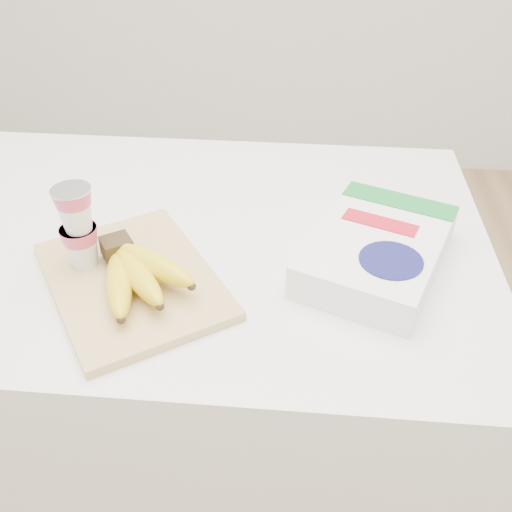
# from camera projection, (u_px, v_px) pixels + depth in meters

# --- Properties ---
(table) EXTENTS (1.18, 0.79, 0.89)m
(table) POSITION_uv_depth(u_px,v_px,m) (189.00, 386.00, 1.34)
(table) COLOR white
(table) RESTS_ON ground
(cutting_board) EXTENTS (0.40, 0.42, 0.02)m
(cutting_board) POSITION_uv_depth(u_px,v_px,m) (132.00, 280.00, 0.94)
(cutting_board) COLOR #DAB077
(cutting_board) RESTS_ON table
(bananas) EXTENTS (0.20, 0.21, 0.07)m
(bananas) POSITION_uv_depth(u_px,v_px,m) (135.00, 272.00, 0.91)
(bananas) COLOR #382816
(bananas) RESTS_ON cutting_board
(yogurt_stack) EXTENTS (0.07, 0.07, 0.15)m
(yogurt_stack) POSITION_uv_depth(u_px,v_px,m) (78.00, 225.00, 0.92)
(yogurt_stack) COLOR white
(yogurt_stack) RESTS_ON cutting_board
(cereal_box) EXTENTS (0.30, 0.35, 0.07)m
(cereal_box) POSITION_uv_depth(u_px,v_px,m) (377.00, 250.00, 0.97)
(cereal_box) COLOR white
(cereal_box) RESTS_ON table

